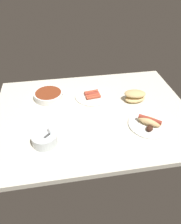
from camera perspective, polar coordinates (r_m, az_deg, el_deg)
ground_plane at (r=134.00cm, az=0.70°, el=-0.53°), size 120.00×90.00×3.00cm
plate_sausages at (r=145.97cm, az=0.47°, el=4.28°), size 23.02×23.02×3.02cm
plate_hotdog_assembled at (r=126.84cm, az=15.24°, el=-2.85°), size 23.31×23.31×5.61cm
bowl_coleslaw at (r=114.01cm, az=-12.02°, el=-6.81°), size 13.21×13.25×15.66cm
bowl_chili at (r=146.42cm, az=-11.02°, el=4.40°), size 18.93×18.93×4.60cm
bread_stack at (r=143.85cm, az=11.66°, el=4.15°), size 15.04×10.79×7.20cm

